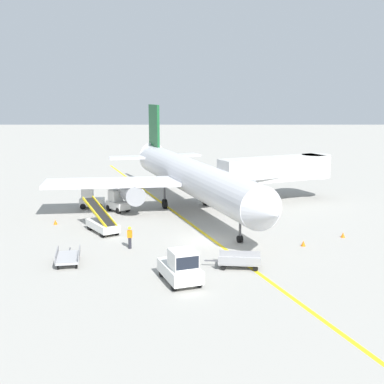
{
  "coord_description": "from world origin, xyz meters",
  "views": [
    {
      "loc": [
        -1.32,
        -39.2,
        11.52
      ],
      "look_at": [
        -1.35,
        7.34,
        2.5
      ],
      "focal_mm": 48.07,
      "sensor_mm": 36.0,
      "label": 1
    }
  ],
  "objects_px": {
    "baggage_tug_near_wing": "(91,199)",
    "baggage_cart_empty_trailing": "(68,257)",
    "safety_cone_nose_left": "(304,243)",
    "ground_crew_marshaller": "(130,237)",
    "baggage_cart_loaded": "(240,261)",
    "safety_cone_nose_right": "(56,222)",
    "airliner": "(190,176)",
    "safety_cone_wingtip_left": "(343,235)",
    "belt_loader_forward_hold": "(102,223)",
    "pushback_tug": "(181,267)",
    "baggage_tug_by_cargo_door": "(117,202)",
    "jet_bridge": "(284,169)"
  },
  "relations": [
    {
      "from": "baggage_tug_near_wing",
      "to": "baggage_cart_empty_trailing",
      "type": "bearing_deg",
      "value": -84.01
    },
    {
      "from": "safety_cone_nose_left",
      "to": "ground_crew_marshaller",
      "type": "bearing_deg",
      "value": -177.35
    },
    {
      "from": "baggage_cart_loaded",
      "to": "safety_cone_nose_right",
      "type": "xyz_separation_m",
      "value": [
        -15.31,
        11.48,
        -0.25
      ]
    },
    {
      "from": "baggage_cart_empty_trailing",
      "to": "safety_cone_nose_left",
      "type": "distance_m",
      "value": 17.47
    },
    {
      "from": "airliner",
      "to": "baggage_cart_empty_trailing",
      "type": "distance_m",
      "value": 18.66
    },
    {
      "from": "safety_cone_nose_left",
      "to": "safety_cone_nose_right",
      "type": "bearing_deg",
      "value": 162.38
    },
    {
      "from": "safety_cone_nose_left",
      "to": "safety_cone_wingtip_left",
      "type": "distance_m",
      "value": 4.41
    },
    {
      "from": "airliner",
      "to": "safety_cone_nose_left",
      "type": "xyz_separation_m",
      "value": [
        8.71,
        -12.35,
        -3.2
      ]
    },
    {
      "from": "safety_cone_wingtip_left",
      "to": "baggage_tug_near_wing",
      "type": "bearing_deg",
      "value": 154.43
    },
    {
      "from": "safety_cone_nose_left",
      "to": "safety_cone_nose_right",
      "type": "distance_m",
      "value": 21.67
    },
    {
      "from": "baggage_tug_near_wing",
      "to": "baggage_cart_loaded",
      "type": "bearing_deg",
      "value": -53.33
    },
    {
      "from": "baggage_cart_loaded",
      "to": "baggage_cart_empty_trailing",
      "type": "relative_size",
      "value": 1.0
    },
    {
      "from": "airliner",
      "to": "safety_cone_wingtip_left",
      "type": "distance_m",
      "value": 16.25
    },
    {
      "from": "baggage_cart_empty_trailing",
      "to": "safety_cone_nose_left",
      "type": "xyz_separation_m",
      "value": [
        16.98,
        4.11,
        -0.25
      ]
    },
    {
      "from": "belt_loader_forward_hold",
      "to": "baggage_cart_loaded",
      "type": "xyz_separation_m",
      "value": [
        10.71,
        -8.92,
        -0.31
      ]
    },
    {
      "from": "baggage_cart_empty_trailing",
      "to": "safety_cone_wingtip_left",
      "type": "height_order",
      "value": "baggage_cart_empty_trailing"
    },
    {
      "from": "ground_crew_marshaller",
      "to": "safety_cone_wingtip_left",
      "type": "xyz_separation_m",
      "value": [
        16.88,
        2.99,
        -0.69
      ]
    },
    {
      "from": "belt_loader_forward_hold",
      "to": "safety_cone_nose_left",
      "type": "distance_m",
      "value": 16.55
    },
    {
      "from": "belt_loader_forward_hold",
      "to": "ground_crew_marshaller",
      "type": "xyz_separation_m",
      "value": [
        2.88,
        -4.61,
        0.13
      ]
    },
    {
      "from": "safety_cone_nose_right",
      "to": "baggage_cart_loaded",
      "type": "bearing_deg",
      "value": -36.86
    },
    {
      "from": "airliner",
      "to": "pushback_tug",
      "type": "height_order",
      "value": "airliner"
    },
    {
      "from": "safety_cone_wingtip_left",
      "to": "pushback_tug",
      "type": "bearing_deg",
      "value": -142.05
    },
    {
      "from": "baggage_cart_loaded",
      "to": "safety_cone_nose_right",
      "type": "bearing_deg",
      "value": 143.14
    },
    {
      "from": "pushback_tug",
      "to": "baggage_tug_near_wing",
      "type": "height_order",
      "value": "pushback_tug"
    },
    {
      "from": "baggage_tug_by_cargo_door",
      "to": "jet_bridge",
      "type": "bearing_deg",
      "value": 15.28
    },
    {
      "from": "baggage_tug_by_cargo_door",
      "to": "baggage_cart_empty_trailing",
      "type": "distance_m",
      "value": 15.96
    },
    {
      "from": "belt_loader_forward_hold",
      "to": "safety_cone_nose_right",
      "type": "bearing_deg",
      "value": 150.92
    },
    {
      "from": "airliner",
      "to": "baggage_cart_loaded",
      "type": "bearing_deg",
      "value": -78.97
    },
    {
      "from": "pushback_tug",
      "to": "baggage_cart_empty_trailing",
      "type": "xyz_separation_m",
      "value": [
        -7.8,
        3.57,
        -0.53
      ]
    },
    {
      "from": "airliner",
      "to": "jet_bridge",
      "type": "relative_size",
      "value": 2.7
    },
    {
      "from": "baggage_tug_by_cargo_door",
      "to": "safety_cone_nose_right",
      "type": "xyz_separation_m",
      "value": [
        -4.75,
        -5.25,
        -0.71
      ]
    },
    {
      "from": "baggage_cart_loaded",
      "to": "baggage_cart_empty_trailing",
      "type": "height_order",
      "value": "same"
    },
    {
      "from": "safety_cone_nose_right",
      "to": "belt_loader_forward_hold",
      "type": "bearing_deg",
      "value": -29.08
    },
    {
      "from": "ground_crew_marshaller",
      "to": "safety_cone_nose_right",
      "type": "distance_m",
      "value": 10.38
    },
    {
      "from": "airliner",
      "to": "baggage_tug_near_wing",
      "type": "height_order",
      "value": "airliner"
    },
    {
      "from": "airliner",
      "to": "ground_crew_marshaller",
      "type": "bearing_deg",
      "value": -108.99
    },
    {
      "from": "jet_bridge",
      "to": "safety_cone_nose_left",
      "type": "bearing_deg",
      "value": -94.28
    },
    {
      "from": "baggage_cart_empty_trailing",
      "to": "jet_bridge",
      "type": "bearing_deg",
      "value": 48.52
    },
    {
      "from": "belt_loader_forward_hold",
      "to": "baggage_tug_by_cargo_door",
      "type": "bearing_deg",
      "value": 88.92
    },
    {
      "from": "pushback_tug",
      "to": "safety_cone_wingtip_left",
      "type": "relative_size",
      "value": 9.17
    },
    {
      "from": "belt_loader_forward_hold",
      "to": "ground_crew_marshaller",
      "type": "distance_m",
      "value": 5.44
    },
    {
      "from": "safety_cone_nose_left",
      "to": "airliner",
      "type": "bearing_deg",
      "value": 125.18
    },
    {
      "from": "ground_crew_marshaller",
      "to": "baggage_cart_empty_trailing",
      "type": "bearing_deg",
      "value": -137.43
    },
    {
      "from": "jet_bridge",
      "to": "safety_cone_nose_right",
      "type": "distance_m",
      "value": 24.26
    },
    {
      "from": "jet_bridge",
      "to": "baggage_cart_loaded",
      "type": "bearing_deg",
      "value": -107.07
    },
    {
      "from": "pushback_tug",
      "to": "baggage_cart_loaded",
      "type": "distance_m",
      "value": 4.76
    },
    {
      "from": "ground_crew_marshaller",
      "to": "safety_cone_nose_right",
      "type": "relative_size",
      "value": 3.86
    },
    {
      "from": "baggage_tug_by_cargo_door",
      "to": "safety_cone_nose_left",
      "type": "height_order",
      "value": "baggage_tug_by_cargo_door"
    },
    {
      "from": "jet_bridge",
      "to": "baggage_cart_empty_trailing",
      "type": "relative_size",
      "value": 3.31
    },
    {
      "from": "baggage_tug_near_wing",
      "to": "safety_cone_wingtip_left",
      "type": "relative_size",
      "value": 5.61
    }
  ]
}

